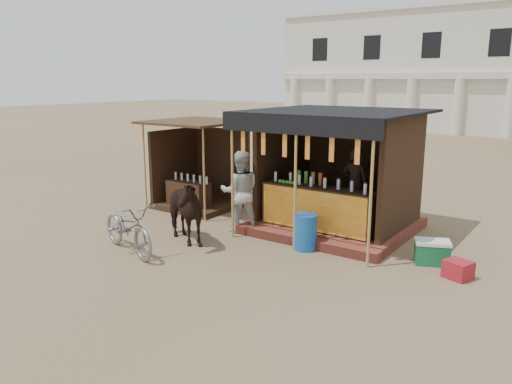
{
  "coord_description": "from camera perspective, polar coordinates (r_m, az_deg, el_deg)",
  "views": [
    {
      "loc": [
        6.01,
        -6.86,
        3.43
      ],
      "look_at": [
        0.0,
        1.6,
        1.1
      ],
      "focal_mm": 35.0,
      "sensor_mm": 36.0,
      "label": 1
    }
  ],
  "objects": [
    {
      "name": "secondary_stall",
      "position": [
        13.88,
        -6.76,
        1.87
      ],
      "size": [
        2.4,
        2.4,
        2.38
      ],
      "color": "#352113",
      "rests_on": "ground"
    },
    {
      "name": "motorbike",
      "position": [
        10.42,
        -14.4,
        -3.93
      ],
      "size": [
        2.12,
        1.21,
        1.06
      ],
      "primitive_type": "imported",
      "rotation": [
        0.0,
        0.0,
        1.3
      ],
      "color": "gray",
      "rests_on": "ground"
    },
    {
      "name": "background_building",
      "position": [
        37.67,
        23.72,
        12.47
      ],
      "size": [
        26.0,
        7.45,
        8.18
      ],
      "color": "silver",
      "rests_on": "ground"
    },
    {
      "name": "red_crate",
      "position": [
        9.6,
        22.09,
        -8.22
      ],
      "size": [
        0.54,
        0.51,
        0.32
      ],
      "primitive_type": "cube",
      "rotation": [
        0.0,
        0.0,
        -0.36
      ],
      "color": "maroon",
      "rests_on": "ground"
    },
    {
      "name": "main_stall",
      "position": [
        11.62,
        9.17,
        0.56
      ],
      "size": [
        3.6,
        3.61,
        2.78
      ],
      "color": "#993D32",
      "rests_on": "ground"
    },
    {
      "name": "blue_barrel",
      "position": [
        10.36,
        5.6,
        -4.56
      ],
      "size": [
        0.63,
        0.63,
        0.75
      ],
      "primitive_type": "cylinder",
      "rotation": [
        0.0,
        0.0,
        0.32
      ],
      "color": "#1654A5",
      "rests_on": "ground"
    },
    {
      "name": "cow",
      "position": [
        10.81,
        -8.65,
        -2.07
      ],
      "size": [
        1.84,
        1.33,
        1.42
      ],
      "primitive_type": "imported",
      "rotation": [
        0.0,
        0.0,
        1.2
      ],
      "color": "black",
      "rests_on": "ground"
    },
    {
      "name": "ground",
      "position": [
        9.74,
        -5.51,
        -8.02
      ],
      "size": [
        120.0,
        120.0,
        0.0
      ],
      "primitive_type": "plane",
      "color": "#846B4C",
      "rests_on": "ground"
    },
    {
      "name": "cooler",
      "position": [
        10.14,
        19.48,
        -6.47
      ],
      "size": [
        0.76,
        0.66,
        0.46
      ],
      "color": "#166539",
      "rests_on": "ground"
    },
    {
      "name": "bystander",
      "position": [
        11.4,
        -1.8,
        0.03
      ],
      "size": [
        1.16,
        1.12,
        1.88
      ],
      "primitive_type": "imported",
      "rotation": [
        0.0,
        0.0,
        3.8
      ],
      "color": "#BABAB4",
      "rests_on": "ground"
    }
  ]
}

